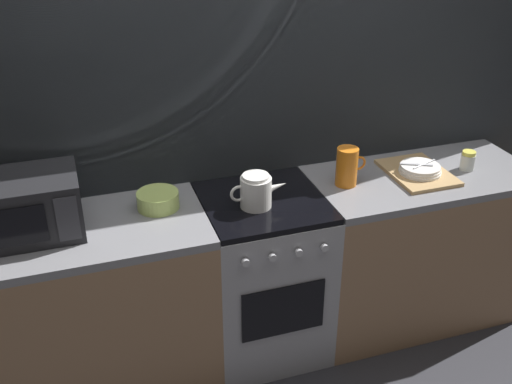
# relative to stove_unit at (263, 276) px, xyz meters

# --- Properties ---
(ground_plane) EXTENTS (8.00, 8.00, 0.00)m
(ground_plane) POSITION_rel_stove_unit_xyz_m (0.00, 0.00, -0.45)
(ground_plane) COLOR #2D2D33
(back_wall) EXTENTS (3.60, 0.05, 2.40)m
(back_wall) POSITION_rel_stove_unit_xyz_m (0.00, 0.32, 0.75)
(back_wall) COLOR gray
(back_wall) RESTS_ON ground_plane
(counter_left) EXTENTS (1.20, 0.60, 0.90)m
(counter_left) POSITION_rel_stove_unit_xyz_m (-0.90, 0.00, 0.00)
(counter_left) COLOR #997251
(counter_left) RESTS_ON ground_plane
(stove_unit) EXTENTS (0.60, 0.63, 0.90)m
(stove_unit) POSITION_rel_stove_unit_xyz_m (0.00, 0.00, 0.00)
(stove_unit) COLOR #9E9EA3
(stove_unit) RESTS_ON ground_plane
(counter_right) EXTENTS (1.20, 0.60, 0.90)m
(counter_right) POSITION_rel_stove_unit_xyz_m (0.90, 0.00, 0.00)
(counter_right) COLOR #997251
(counter_right) RESTS_ON ground_plane
(microwave) EXTENTS (0.46, 0.35, 0.27)m
(microwave) POSITION_rel_stove_unit_xyz_m (-1.08, 0.04, 0.59)
(microwave) COLOR black
(microwave) RESTS_ON counter_left
(kettle) EXTENTS (0.28, 0.15, 0.17)m
(kettle) POSITION_rel_stove_unit_xyz_m (-0.05, -0.05, 0.53)
(kettle) COLOR white
(kettle) RESTS_ON stove_unit
(mixing_bowl) EXTENTS (0.20, 0.20, 0.08)m
(mixing_bowl) POSITION_rel_stove_unit_xyz_m (-0.50, 0.09, 0.49)
(mixing_bowl) COLOR #B7D166
(mixing_bowl) RESTS_ON counter_left
(pitcher) EXTENTS (0.16, 0.11, 0.20)m
(pitcher) POSITION_rel_stove_unit_xyz_m (0.45, 0.03, 0.55)
(pitcher) COLOR orange
(pitcher) RESTS_ON counter_right
(dish_pile) EXTENTS (0.30, 0.40, 0.07)m
(dish_pile) POSITION_rel_stove_unit_xyz_m (0.86, 0.00, 0.47)
(dish_pile) COLOR tan
(dish_pile) RESTS_ON counter_right
(spice_jar) EXTENTS (0.08, 0.08, 0.10)m
(spice_jar) POSITION_rel_stove_unit_xyz_m (1.15, -0.02, 0.50)
(spice_jar) COLOR silver
(spice_jar) RESTS_ON counter_right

